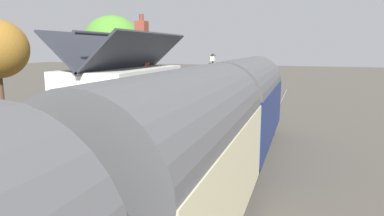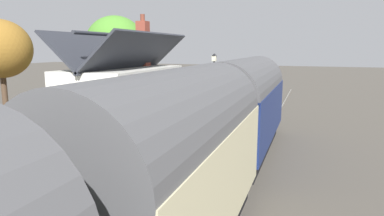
% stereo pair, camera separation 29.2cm
% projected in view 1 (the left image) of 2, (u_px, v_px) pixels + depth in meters
% --- Properties ---
extents(ground_plane, '(160.00, 160.00, 0.00)m').
position_uv_depth(ground_plane, '(216.00, 159.00, 14.63)').
color(ground_plane, '#4C473F').
extents(platform, '(32.00, 6.33, 0.97)m').
position_uv_depth(platform, '(131.00, 140.00, 15.85)').
color(platform, gray).
rests_on(platform, ground).
extents(platform_edge_coping, '(32.00, 0.36, 0.02)m').
position_uv_depth(platform_edge_coping, '(190.00, 135.00, 14.83)').
color(platform_edge_coping, beige).
rests_on(platform_edge_coping, platform).
extents(rail_near, '(52.00, 0.08, 0.14)m').
position_uv_depth(rail_near, '(253.00, 161.00, 14.10)').
color(rail_near, gray).
rests_on(rail_near, ground).
extents(rail_far, '(52.00, 0.08, 0.14)m').
position_uv_depth(rail_far, '(220.00, 158.00, 14.56)').
color(rail_far, gray).
rests_on(rail_far, ground).
extents(train, '(25.60, 2.73, 4.32)m').
position_uv_depth(train, '(179.00, 163.00, 7.56)').
color(train, black).
rests_on(train, ground).
extents(station_building, '(7.09, 3.74, 5.57)m').
position_uv_depth(station_building, '(124.00, 94.00, 16.43)').
color(station_building, silver).
rests_on(station_building, platform).
extents(bench_platform_end, '(1.41, 0.46, 0.88)m').
position_uv_depth(bench_platform_end, '(194.00, 97.00, 23.18)').
color(bench_platform_end, brown).
rests_on(bench_platform_end, platform).
extents(bench_by_lamp, '(1.41, 0.47, 0.88)m').
position_uv_depth(bench_by_lamp, '(204.00, 93.00, 24.99)').
color(bench_by_lamp, brown).
rests_on(bench_by_lamp, platform).
extents(planter_edge_near, '(0.45, 0.45, 0.71)m').
position_uv_depth(planter_edge_near, '(61.00, 146.00, 11.97)').
color(planter_edge_near, '#9E5138').
rests_on(planter_edge_near, platform).
extents(planter_under_sign, '(0.49, 0.49, 0.80)m').
position_uv_depth(planter_under_sign, '(221.00, 92.00, 25.70)').
color(planter_under_sign, teal).
rests_on(planter_under_sign, platform).
extents(lamp_post_platform, '(0.32, 0.50, 3.49)m').
position_uv_depth(lamp_post_platform, '(213.00, 71.00, 19.83)').
color(lamp_post_platform, black).
rests_on(lamp_post_platform, platform).
extents(station_sign_board, '(0.96, 0.06, 1.57)m').
position_uv_depth(station_sign_board, '(6.00, 184.00, 6.54)').
color(station_sign_board, black).
rests_on(station_sign_board, platform).
extents(tree_mid_background, '(4.40, 4.69, 7.26)m').
position_uv_depth(tree_mid_background, '(112.00, 44.00, 26.26)').
color(tree_mid_background, '#4C3828').
rests_on(tree_mid_background, ground).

